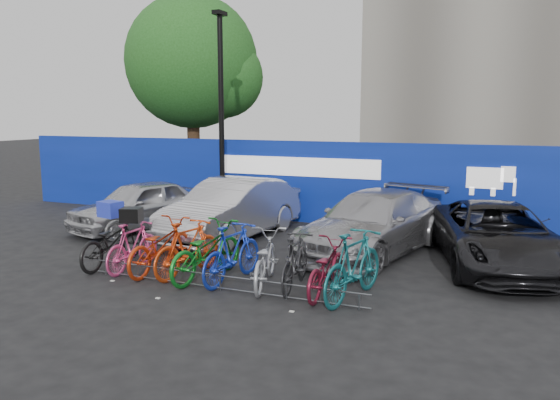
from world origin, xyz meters
The scene contains 21 objects.
ground centered at (0.00, 0.00, 0.00)m, with size 100.00×100.00×0.00m, color black.
hoarding centered at (0.01, 6.00, 1.20)m, with size 22.00×0.18×2.40m.
tree centered at (-6.77, 10.06, 5.07)m, with size 5.40×5.20×7.80m.
lamppost centered at (-3.20, 5.40, 3.27)m, with size 0.25×0.50×6.11m.
bike_rack centered at (0.00, -0.60, 0.16)m, with size 5.60×0.03×0.30m.
car_0 centered at (-4.63, 3.24, 0.68)m, with size 1.62×4.02×1.37m, color #BABABF.
car_1 centered at (-1.76, 3.24, 0.77)m, with size 1.62×4.65×1.53m, color #B7B6BB.
car_2 centered at (1.96, 3.11, 0.71)m, with size 1.99×4.90×1.42m, color #A6A5AA.
car_3 centered at (4.60, 3.01, 0.67)m, with size 2.22×4.81×1.34m, color black.
bike_0 centered at (-2.92, -0.01, 0.53)m, with size 0.70×2.00×1.05m, color black.
bike_1 centered at (-2.29, -0.13, 0.51)m, with size 0.48×1.69×1.01m, color #F1468E.
bike_2 centered at (-1.70, 0.00, 0.54)m, with size 0.71×2.04×1.07m, color red.
bike_3 centered at (-1.04, -0.02, 0.56)m, with size 0.53×1.86×1.12m, color #DF4013.
bike_4 centered at (-0.60, -0.06, 0.55)m, with size 0.74×2.11×1.11m, color #12731F.
bike_5 centered at (-0.02, -0.06, 0.57)m, with size 0.54×1.90×1.14m, color #1732B7.
bike_6 centered at (0.63, -0.03, 0.51)m, with size 0.68×1.94×1.02m, color #A1A3A9.
bike_7 centered at (1.23, 0.01, 0.52)m, with size 0.48×1.72×1.03m, color #242426.
bike_8 centered at (1.84, -0.05, 0.48)m, with size 0.64×1.84×0.97m, color maroon.
bike_9 centered at (2.37, -0.15, 0.61)m, with size 0.58×2.05×1.23m, color #156065.
cargo_crate centered at (-2.92, -0.01, 1.22)m, with size 0.46×0.35×0.33m, color #2435C4.
cargo_topcase centered at (-2.29, -0.13, 1.16)m, with size 0.39×0.35×0.29m, color black.
Camera 1 is at (4.69, -9.02, 3.21)m, focal length 35.00 mm.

